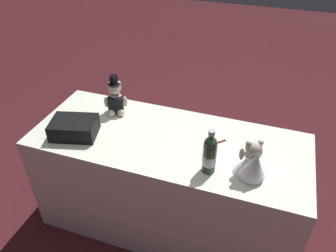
{
  "coord_description": "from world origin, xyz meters",
  "views": [
    {
      "loc": [
        0.53,
        -1.54,
        2.05
      ],
      "look_at": [
        0.0,
        0.0,
        0.88
      ],
      "focal_mm": 35.04,
      "sensor_mm": 36.0,
      "label": 1
    }
  ],
  "objects_px": {
    "teddy_bear_bride": "(252,162)",
    "signing_pen": "(217,143)",
    "teddy_bear_groom": "(116,99)",
    "gift_case_black": "(74,128)",
    "champagne_bottle": "(210,154)"
  },
  "relations": [
    {
      "from": "teddy_bear_groom",
      "to": "signing_pen",
      "type": "height_order",
      "value": "teddy_bear_groom"
    },
    {
      "from": "champagne_bottle",
      "to": "teddy_bear_bride",
      "type": "bearing_deg",
      "value": 8.11
    },
    {
      "from": "champagne_bottle",
      "to": "gift_case_black",
      "type": "xyz_separation_m",
      "value": [
        -0.88,
        0.04,
        -0.06
      ]
    },
    {
      "from": "teddy_bear_groom",
      "to": "gift_case_black",
      "type": "bearing_deg",
      "value": -111.93
    },
    {
      "from": "gift_case_black",
      "to": "signing_pen",
      "type": "bearing_deg",
      "value": 13.43
    },
    {
      "from": "teddy_bear_groom",
      "to": "champagne_bottle",
      "type": "height_order",
      "value": "teddy_bear_groom"
    },
    {
      "from": "signing_pen",
      "to": "gift_case_black",
      "type": "bearing_deg",
      "value": -166.57
    },
    {
      "from": "signing_pen",
      "to": "teddy_bear_groom",
      "type": "bearing_deg",
      "value": 171.05
    },
    {
      "from": "teddy_bear_bride",
      "to": "signing_pen",
      "type": "xyz_separation_m",
      "value": [
        -0.23,
        0.22,
        -0.1
      ]
    },
    {
      "from": "signing_pen",
      "to": "gift_case_black",
      "type": "distance_m",
      "value": 0.91
    },
    {
      "from": "teddy_bear_bride",
      "to": "gift_case_black",
      "type": "relative_size",
      "value": 0.73
    },
    {
      "from": "champagne_bottle",
      "to": "signing_pen",
      "type": "xyz_separation_m",
      "value": [
        -0.0,
        0.25,
        -0.11
      ]
    },
    {
      "from": "teddy_bear_groom",
      "to": "gift_case_black",
      "type": "relative_size",
      "value": 0.86
    },
    {
      "from": "teddy_bear_bride",
      "to": "champagne_bottle",
      "type": "bearing_deg",
      "value": -171.89
    },
    {
      "from": "champagne_bottle",
      "to": "gift_case_black",
      "type": "bearing_deg",
      "value": 177.17
    }
  ]
}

